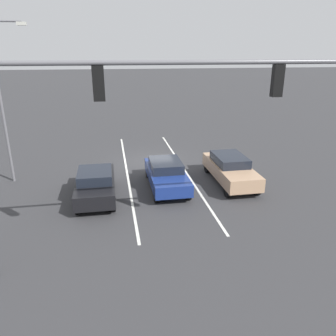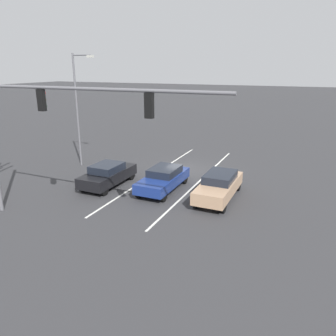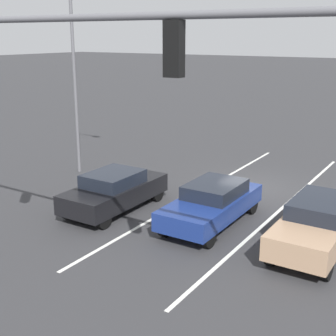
{
  "view_description": "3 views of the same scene",
  "coord_description": "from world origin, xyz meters",
  "px_view_note": "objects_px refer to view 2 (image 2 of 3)",
  "views": [
    {
      "loc": [
        2.51,
        20.19,
        6.76
      ],
      "look_at": [
        -0.06,
        5.73,
        1.52
      ],
      "focal_mm": 35.0,
      "sensor_mm": 36.0,
      "label": 1
    },
    {
      "loc": [
        -8.23,
        21.76,
        7.3
      ],
      "look_at": [
        -0.87,
        5.31,
        1.74
      ],
      "focal_mm": 35.0,
      "sensor_mm": 36.0,
      "label": 2
    },
    {
      "loc": [
        -6.83,
        17.71,
        6.15
      ],
      "look_at": [
        0.62,
        5.96,
        2.19
      ],
      "focal_mm": 50.0,
      "sensor_mm": 36.0,
      "label": 3
    }
  ],
  "objects_px": {
    "car_black_rightlane_front": "(108,174)",
    "car_navy_midlane_front": "(163,178)",
    "street_lamp_right_shoulder": "(79,104)",
    "car_tan_leftlane_front": "(219,185)",
    "traffic_signal_gantry": "(45,118)"
  },
  "relations": [
    {
      "from": "car_navy_midlane_front",
      "to": "traffic_signal_gantry",
      "type": "xyz_separation_m",
      "value": [
        2.87,
        6.26,
        4.38
      ]
    },
    {
      "from": "car_tan_leftlane_front",
      "to": "car_black_rightlane_front",
      "type": "bearing_deg",
      "value": 6.2
    },
    {
      "from": "car_navy_midlane_front",
      "to": "street_lamp_right_shoulder",
      "type": "bearing_deg",
      "value": -16.21
    },
    {
      "from": "car_navy_midlane_front",
      "to": "street_lamp_right_shoulder",
      "type": "distance_m",
      "value": 9.2
    },
    {
      "from": "traffic_signal_gantry",
      "to": "street_lamp_right_shoulder",
      "type": "distance_m",
      "value": 9.98
    },
    {
      "from": "car_navy_midlane_front",
      "to": "traffic_signal_gantry",
      "type": "height_order",
      "value": "traffic_signal_gantry"
    },
    {
      "from": "car_black_rightlane_front",
      "to": "car_tan_leftlane_front",
      "type": "height_order",
      "value": "car_tan_leftlane_front"
    },
    {
      "from": "traffic_signal_gantry",
      "to": "street_lamp_right_shoulder",
      "type": "xyz_separation_m",
      "value": [
        5.08,
        -8.57,
        -0.4
      ]
    },
    {
      "from": "car_navy_midlane_front",
      "to": "car_tan_leftlane_front",
      "type": "xyz_separation_m",
      "value": [
        -3.51,
        -0.04,
        0.05
      ]
    },
    {
      "from": "traffic_signal_gantry",
      "to": "street_lamp_right_shoulder",
      "type": "relative_size",
      "value": 1.49
    },
    {
      "from": "car_black_rightlane_front",
      "to": "car_tan_leftlane_front",
      "type": "xyz_separation_m",
      "value": [
        -7.09,
        -0.77,
        0.05
      ]
    },
    {
      "from": "car_black_rightlane_front",
      "to": "car_navy_midlane_front",
      "type": "relative_size",
      "value": 0.95
    },
    {
      "from": "car_tan_leftlane_front",
      "to": "traffic_signal_gantry",
      "type": "distance_m",
      "value": 9.96
    },
    {
      "from": "car_black_rightlane_front",
      "to": "traffic_signal_gantry",
      "type": "relative_size",
      "value": 0.35
    },
    {
      "from": "car_black_rightlane_front",
      "to": "traffic_signal_gantry",
      "type": "distance_m",
      "value": 7.09
    }
  ]
}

